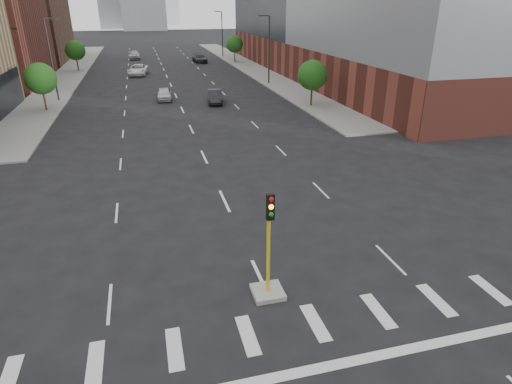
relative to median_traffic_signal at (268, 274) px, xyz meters
name	(u,v)px	position (x,y,z in m)	size (l,w,h in m)	color
sidewalk_left_far	(72,72)	(-15.00, 65.03, -0.90)	(5.00, 92.00, 0.15)	gray
sidewalk_right_far	(247,66)	(15.00, 65.03, -0.90)	(5.00, 92.00, 0.15)	gray
building_left_far_b	(8,26)	(-27.50, 83.03, 5.53)	(20.00, 24.00, 13.00)	brown
building_right_main	(362,0)	(29.50, 51.03, 10.03)	(24.00, 70.00, 22.00)	brown
median_traffic_signal	(268,274)	(0.00, 0.00, 0.00)	(1.20, 1.20, 4.40)	#999993
streetlight_right_a	(268,47)	(13.41, 46.03, 4.04)	(1.60, 0.22, 9.07)	#2D2D30
streetlight_right_b	(222,32)	(13.41, 81.03, 4.04)	(1.60, 0.22, 9.07)	#2D2D30
streetlight_left	(52,57)	(-13.41, 41.03, 4.04)	(1.60, 0.22, 9.07)	#2D2D30
tree_left_near	(40,79)	(-14.00, 36.03, 2.42)	(3.20, 3.20, 4.85)	#382619
tree_left_far	(75,50)	(-14.00, 66.03, 2.42)	(3.20, 3.20, 4.85)	#382619
tree_right_near	(312,75)	(14.00, 31.03, 2.42)	(3.20, 3.20, 4.85)	#382619
tree_right_far	(235,44)	(14.00, 71.03, 2.42)	(3.20, 3.20, 4.85)	#382619
car_near_left	(164,94)	(-1.50, 38.73, -0.26)	(1.67, 4.16, 1.42)	silver
car_mid_right	(215,97)	(4.01, 35.47, -0.23)	(1.57, 4.50, 1.48)	black
car_far_left	(138,70)	(-4.28, 59.45, -0.16)	(2.70, 5.85, 1.62)	white
car_deep_right	(200,58)	(7.37, 72.68, -0.20)	(2.17, 5.34, 1.55)	#212227
car_distant	(135,55)	(-4.74, 81.64, -0.11)	(2.03, 5.05, 1.72)	#B0AFB4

